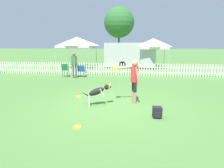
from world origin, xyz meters
name	(u,v)px	position (x,y,z in m)	size (l,w,h in m)	color
ground_plane	(113,105)	(0.00, 0.00, 0.00)	(240.00, 240.00, 0.00)	#4C7A38
handler_person	(133,77)	(0.71, 0.28, 1.02)	(1.05, 0.44, 1.63)	tan
leaping_dog	(98,91)	(-0.54, -0.14, 0.53)	(1.07, 0.47, 0.81)	black
frisbee_near_handler	(77,127)	(-0.75, -1.96, 0.01)	(0.22, 0.22, 0.02)	yellow
frisbee_near_dog	(79,96)	(-1.59, 0.84, 0.01)	(0.22, 0.22, 0.02)	yellow
backpack_on_grass	(157,112)	(1.46, -1.02, 0.17)	(0.27, 0.27, 0.33)	black
picket_fence	(124,69)	(0.00, 6.49, 0.45)	(20.77, 0.04, 0.90)	silver
folding_chair_blue_left	(65,69)	(-4.01, 5.45, 0.55)	(0.48, 0.50, 0.92)	#333338
folding_chair_center	(82,70)	(-2.85, 5.54, 0.48)	(0.54, 0.56, 0.81)	#333338
canopy_tent_main	(153,44)	(2.49, 10.96, 2.31)	(2.58, 2.58, 2.80)	#B2B2B2
canopy_tent_secondary	(77,42)	(-4.77, 10.60, 2.44)	(3.16, 3.16, 2.95)	#B2B2B2
spectator_standing	(74,62)	(-3.24, 5.16, 1.05)	(0.38, 0.27, 1.72)	#474C5B
equipment_trailer	(131,55)	(0.40, 11.38, 1.27)	(5.75, 2.72, 2.41)	#B7B7B7
tree_left_grove	(119,23)	(-1.75, 22.96, 5.73)	(4.79, 4.79, 8.14)	brown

